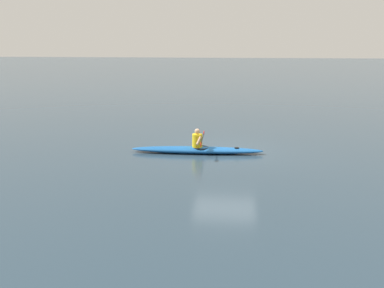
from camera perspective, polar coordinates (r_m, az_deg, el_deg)
The scene contains 3 objects.
ground_plane at distance 18.02m, azimuth 4.24°, elevation -0.83°, with size 160.00×160.00×0.00m, color #283D4C.
kayak at distance 17.56m, azimuth 0.63°, elevation -0.75°, with size 5.13×0.78×0.25m.
kayaker at distance 17.46m, azimuth 0.73°, elevation 0.58°, with size 0.44×2.40×0.72m.
Camera 1 is at (-0.41, 17.47, 4.42)m, focal length 42.40 mm.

